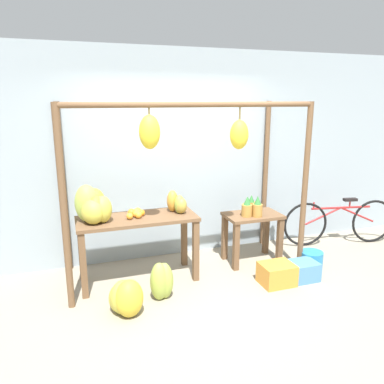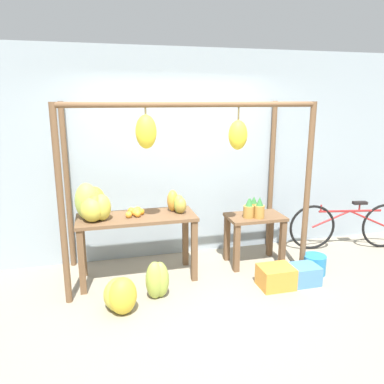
# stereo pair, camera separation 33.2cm
# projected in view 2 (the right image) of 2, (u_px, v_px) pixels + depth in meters

# --- Properties ---
(ground_plane) EXTENTS (20.00, 20.00, 0.00)m
(ground_plane) POSITION_uv_depth(u_px,v_px,m) (205.00, 307.00, 3.98)
(ground_plane) COLOR gray
(shop_wall_back) EXTENTS (8.00, 0.08, 2.80)m
(shop_wall_back) POSITION_uv_depth(u_px,v_px,m) (175.00, 156.00, 5.08)
(shop_wall_back) COLOR #99A8B2
(shop_wall_back) RESTS_ON ground_plane
(stall_awning) EXTENTS (2.89, 1.10, 2.12)m
(stall_awning) POSITION_uv_depth(u_px,v_px,m) (187.00, 161.00, 4.30)
(stall_awning) COLOR brown
(stall_awning) RESTS_ON ground_plane
(display_table_main) EXTENTS (1.40, 0.57, 0.80)m
(display_table_main) POSITION_uv_depth(u_px,v_px,m) (137.00, 228.00, 4.48)
(display_table_main) COLOR brown
(display_table_main) RESTS_ON ground_plane
(display_table_side) EXTENTS (0.74, 0.47, 0.67)m
(display_table_side) POSITION_uv_depth(u_px,v_px,m) (255.00, 228.00, 4.94)
(display_table_side) COLOR brown
(display_table_side) RESTS_ON ground_plane
(banana_pile_on_table) EXTENTS (0.45, 0.50, 0.43)m
(banana_pile_on_table) POSITION_uv_depth(u_px,v_px,m) (93.00, 205.00, 4.26)
(banana_pile_on_table) COLOR gold
(banana_pile_on_table) RESTS_ON display_table_main
(orange_pile) EXTENTS (0.23, 0.22, 0.09)m
(orange_pile) POSITION_uv_depth(u_px,v_px,m) (136.00, 212.00, 4.45)
(orange_pile) COLOR orange
(orange_pile) RESTS_ON display_table_main
(pineapple_cluster) EXTENTS (0.26, 0.27, 0.28)m
(pineapple_cluster) POSITION_uv_depth(u_px,v_px,m) (253.00, 208.00, 4.82)
(pineapple_cluster) COLOR #A3702D
(pineapple_cluster) RESTS_ON display_table_side
(banana_pile_ground_left) EXTENTS (0.43, 0.45, 0.40)m
(banana_pile_ground_left) POSITION_uv_depth(u_px,v_px,m) (119.00, 295.00, 3.87)
(banana_pile_ground_left) COLOR gold
(banana_pile_ground_left) RESTS_ON ground_plane
(banana_pile_ground_right) EXTENTS (0.32, 0.27, 0.43)m
(banana_pile_ground_right) POSITION_uv_depth(u_px,v_px,m) (157.00, 280.00, 4.12)
(banana_pile_ground_right) COLOR #9EB247
(banana_pile_ground_right) RESTS_ON ground_plane
(fruit_crate_white) EXTENTS (0.39, 0.32, 0.25)m
(fruit_crate_white) POSITION_uv_depth(u_px,v_px,m) (276.00, 277.00, 4.37)
(fruit_crate_white) COLOR orange
(fruit_crate_white) RESTS_ON ground_plane
(blue_bucket) EXTENTS (0.29, 0.29, 0.24)m
(blue_bucket) POSITION_uv_depth(u_px,v_px,m) (314.00, 264.00, 4.71)
(blue_bucket) COLOR teal
(blue_bucket) RESTS_ON ground_plane
(parked_bicycle) EXTENTS (1.73, 0.36, 0.71)m
(parked_bicycle) POSITION_uv_depth(u_px,v_px,m) (349.00, 225.00, 5.47)
(parked_bicycle) COLOR black
(parked_bicycle) RESTS_ON ground_plane
(papaya_pile) EXTENTS (0.25, 0.31, 0.27)m
(papaya_pile) POSITION_uv_depth(u_px,v_px,m) (177.00, 203.00, 4.56)
(papaya_pile) COLOR #93A33D
(papaya_pile) RESTS_ON display_table_main
(fruit_crate_purple) EXTENTS (0.35, 0.29, 0.23)m
(fruit_crate_purple) POSITION_uv_depth(u_px,v_px,m) (303.00, 274.00, 4.46)
(fruit_crate_purple) COLOR #4C84B2
(fruit_crate_purple) RESTS_ON ground_plane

